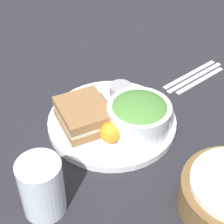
# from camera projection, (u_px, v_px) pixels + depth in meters

# --- Properties ---
(ground_plane) EXTENTS (4.00, 4.00, 0.00)m
(ground_plane) POSITION_uv_depth(u_px,v_px,m) (112.00, 124.00, 0.85)
(ground_plane) COLOR #232328
(plate) EXTENTS (0.29, 0.29, 0.02)m
(plate) POSITION_uv_depth(u_px,v_px,m) (112.00, 121.00, 0.85)
(plate) COLOR silver
(plate) RESTS_ON ground_plane
(sandwich) EXTENTS (0.11, 0.12, 0.05)m
(sandwich) POSITION_uv_depth(u_px,v_px,m) (84.00, 115.00, 0.81)
(sandwich) COLOR olive
(sandwich) RESTS_ON plate
(salad_bowl) EXTENTS (0.14, 0.14, 0.07)m
(salad_bowl) POSITION_uv_depth(u_px,v_px,m) (139.00, 114.00, 0.80)
(salad_bowl) COLOR silver
(salad_bowl) RESTS_ON plate
(dressing_cup) EXTENTS (0.05, 0.05, 0.03)m
(dressing_cup) POSITION_uv_depth(u_px,v_px,m) (121.00, 91.00, 0.89)
(dressing_cup) COLOR #99999E
(dressing_cup) RESTS_ON plate
(orange_wedge) EXTENTS (0.05, 0.05, 0.05)m
(orange_wedge) POSITION_uv_depth(u_px,v_px,m) (111.00, 132.00, 0.78)
(orange_wedge) COLOR orange
(orange_wedge) RESTS_ON plate
(drink_glass) EXTENTS (0.08, 0.08, 0.12)m
(drink_glass) POSITION_uv_depth(u_px,v_px,m) (42.00, 187.00, 0.65)
(drink_glass) COLOR silver
(drink_glass) RESTS_ON ground_plane
(fork) EXTENTS (0.19, 0.05, 0.01)m
(fork) POSITION_uv_depth(u_px,v_px,m) (190.00, 74.00, 1.00)
(fork) COLOR silver
(fork) RESTS_ON ground_plane
(knife) EXTENTS (0.20, 0.05, 0.01)m
(knife) POSITION_uv_depth(u_px,v_px,m) (195.00, 77.00, 0.99)
(knife) COLOR silver
(knife) RESTS_ON ground_plane
(spoon) EXTENTS (0.17, 0.04, 0.01)m
(spoon) POSITION_uv_depth(u_px,v_px,m) (200.00, 80.00, 0.98)
(spoon) COLOR silver
(spoon) RESTS_ON ground_plane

